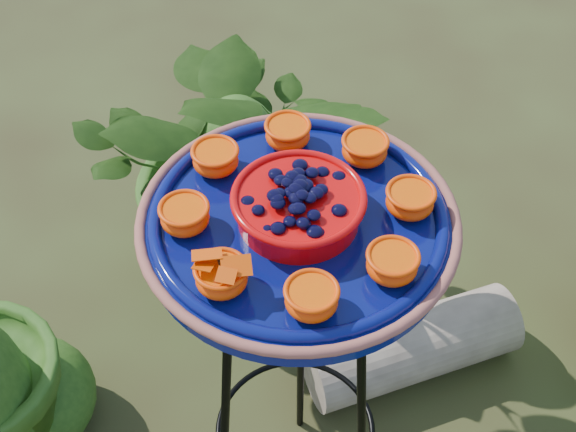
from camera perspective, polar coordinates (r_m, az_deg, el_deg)
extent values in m
torus|color=black|center=(1.22, 0.71, -1.87)|extent=(0.34, 0.34, 0.02)
torus|color=black|center=(1.71, 0.53, -14.89)|extent=(0.43, 0.43, 0.01)
cylinder|color=black|center=(1.67, 0.93, -8.21)|extent=(0.05, 0.09, 0.90)
cylinder|color=black|center=(1.56, -4.50, -14.58)|extent=(0.07, 0.08, 0.90)
cylinder|color=#070F5B|center=(1.20, 0.73, -0.84)|extent=(0.60, 0.60, 0.04)
torus|color=#985444|center=(1.19, 0.73, -0.24)|extent=(0.48, 0.48, 0.02)
torus|color=#070F5B|center=(1.18, 0.74, -0.11)|extent=(0.44, 0.44, 0.02)
cylinder|color=red|center=(1.17, 0.75, 0.57)|extent=(0.23, 0.23, 0.05)
torus|color=red|center=(1.15, 0.76, 1.35)|extent=(0.20, 0.20, 0.01)
ellipsoid|color=black|center=(1.15, 0.76, 1.56)|extent=(0.16, 0.16, 0.03)
ellipsoid|color=#FF3802|center=(1.19, 8.65, 0.96)|extent=(0.07, 0.07, 0.04)
cylinder|color=orange|center=(1.18, 8.75, 1.57)|extent=(0.07, 0.07, 0.01)
ellipsoid|color=#FF3802|center=(1.27, 5.47, 4.61)|extent=(0.07, 0.07, 0.04)
cylinder|color=orange|center=(1.26, 5.53, 5.21)|extent=(0.07, 0.07, 0.01)
ellipsoid|color=#FF3802|center=(1.29, -0.03, 5.74)|extent=(0.07, 0.07, 0.04)
cylinder|color=orange|center=(1.28, -0.03, 6.34)|extent=(0.07, 0.07, 0.01)
ellipsoid|color=#FF3802|center=(1.25, -5.16, 3.92)|extent=(0.07, 0.07, 0.04)
cylinder|color=orange|center=(1.24, -5.22, 4.53)|extent=(0.07, 0.07, 0.01)
ellipsoid|color=#FF3802|center=(1.17, -7.34, -0.15)|extent=(0.07, 0.07, 0.04)
cylinder|color=orange|center=(1.16, -7.42, 0.46)|extent=(0.07, 0.07, 0.01)
ellipsoid|color=#FF3802|center=(1.09, -4.75, -4.45)|extent=(0.07, 0.07, 0.04)
cylinder|color=orange|center=(1.08, -4.80, -3.86)|extent=(0.07, 0.07, 0.01)
ellipsoid|color=#FF3802|center=(1.06, 1.68, -6.03)|extent=(0.07, 0.07, 0.04)
cylinder|color=orange|center=(1.05, 1.70, -5.44)|extent=(0.07, 0.07, 0.01)
ellipsoid|color=#FF3802|center=(1.11, 7.40, -3.53)|extent=(0.07, 0.07, 0.04)
cylinder|color=orange|center=(1.10, 7.49, -2.94)|extent=(0.07, 0.07, 0.01)
cylinder|color=black|center=(1.07, -4.84, -3.51)|extent=(0.02, 0.02, 0.00)
cube|color=#FF4A05|center=(1.07, -5.79, -2.74)|extent=(0.05, 0.05, 0.01)
cube|color=#FF4A05|center=(1.06, -3.69, -3.57)|extent=(0.05, 0.05, 0.01)
cylinder|color=tan|center=(2.10, 8.80, -9.16)|extent=(0.51, 0.52, 0.18)
imported|color=#234913|center=(2.08, -3.51, 3.96)|extent=(0.91, 0.86, 0.81)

